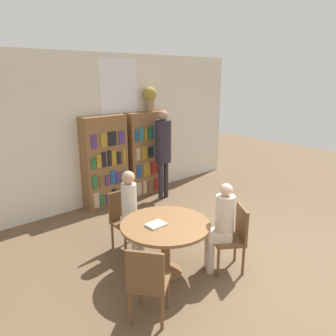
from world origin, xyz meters
The scene contains 13 objects.
ground_plane centered at (0.00, 0.00, 0.00)m, with size 16.00×16.00×0.00m, color brown.
wall_back centered at (0.00, 3.85, 1.51)m, with size 6.40×0.07×3.00m.
bookshelf_left centered at (-0.52, 3.66, 0.91)m, with size 0.92×0.34×1.82m.
bookshelf_right centered at (0.52, 3.66, 0.91)m, with size 0.92×0.34×1.82m.
flower_vase centered at (0.67, 3.67, 2.13)m, with size 0.29×0.29×0.51m.
reading_table centered at (-1.23, 1.02, 0.60)m, with size 1.18×1.18×0.73m.
chair_near_camera centered at (-1.97, 0.46, 0.51)m, with size 0.56×0.56×0.90m.
chair_left_side centered at (-1.24, 1.94, 0.51)m, with size 0.41×0.41×0.90m.
chair_far_side centered at (-0.47, 0.49, 0.51)m, with size 0.56×0.56×0.90m.
seated_reader_left centered at (-1.24, 1.76, 0.71)m, with size 0.23×0.36×1.27m.
seated_reader_right centered at (-0.62, 0.59, 0.70)m, with size 0.41×0.39×1.24m.
librarian_standing centered at (0.59, 3.16, 1.18)m, with size 0.34×0.61×1.89m.
open_book_on_table centered at (-1.37, 1.04, 0.74)m, with size 0.24×0.18×0.03m.
Camera 1 is at (-3.79, -1.90, 2.59)m, focal length 35.00 mm.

